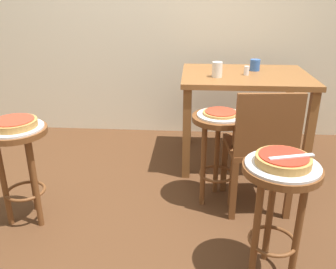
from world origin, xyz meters
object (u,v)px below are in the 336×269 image
object	(u,v)px
serving_plate_middle	(15,128)
stool_leftside	(219,139)
serving_plate_foreground	(282,165)
cup_near_edge	(217,70)
cup_far_edge	(255,65)
dining_table	(245,88)
pizza_server_knife	(292,157)
serving_plate_leftside	(220,115)
pizza_foreground	(283,160)
stool_foreground	(278,197)
pizza_middle	(14,123)
wooden_chair	(261,146)
condiment_shaker	(247,71)
pizza_leftside	(220,113)
stool_middle	(19,154)

from	to	relation	value
serving_plate_middle	stool_leftside	xyz separation A→B (m)	(1.23, 0.32, -0.17)
serving_plate_foreground	cup_near_edge	size ratio (longest dim) A/B	2.99
serving_plate_foreground	cup_far_edge	size ratio (longest dim) A/B	3.73
dining_table	pizza_server_knife	distance (m)	1.39
cup_near_edge	cup_far_edge	distance (m)	0.42
serving_plate_leftside	dining_table	bearing A→B (deg)	70.45
stool_leftside	serving_plate_leftside	size ratio (longest dim) A/B	2.10
stool_leftside	serving_plate_leftside	bearing A→B (deg)	0.00
pizza_foreground	serving_plate_foreground	bearing A→B (deg)	0.00
stool_foreground	pizza_server_knife	world-z (taller)	pizza_server_knife
serving_plate_foreground	pizza_foreground	world-z (taller)	pizza_foreground
pizza_middle	cup_far_edge	distance (m)	1.92
pizza_foreground	wooden_chair	xyz separation A→B (m)	(0.02, 0.61, -0.20)
wooden_chair	dining_table	bearing A→B (deg)	91.91
dining_table	cup_near_edge	bearing A→B (deg)	-150.71
serving_plate_middle	pizza_middle	distance (m)	0.03
condiment_shaker	pizza_server_knife	bearing A→B (deg)	-88.31
wooden_chair	pizza_leftside	bearing A→B (deg)	161.83
pizza_middle	serving_plate_leftside	bearing A→B (deg)	14.61
pizza_middle	dining_table	xyz separation A→B (m)	(1.47, 0.99, -0.02)
stool_foreground	pizza_server_knife	distance (m)	0.23
dining_table	stool_foreground	bearing A→B (deg)	-89.71
pizza_leftside	pizza_foreground	bearing A→B (deg)	-70.72
serving_plate_middle	stool_middle	bearing A→B (deg)	-90.00
cup_far_edge	wooden_chair	xyz separation A→B (m)	(-0.06, -0.88, -0.35)
serving_plate_leftside	pizza_leftside	xyz separation A→B (m)	(0.00, 0.00, 0.02)
cup_far_edge	stool_middle	bearing A→B (deg)	-144.32
stool_foreground	pizza_server_knife	size ratio (longest dim) A/B	2.89
dining_table	condiment_shaker	size ratio (longest dim) A/B	14.35
stool_middle	cup_near_edge	world-z (taller)	cup_near_edge
serving_plate_middle	serving_plate_leftside	xyz separation A→B (m)	(1.23, 0.32, 0.00)
pizza_leftside	cup_far_edge	world-z (taller)	cup_far_edge
cup_near_edge	pizza_server_knife	size ratio (longest dim) A/B	0.53
pizza_middle	pizza_server_knife	bearing A→B (deg)	-14.84
stool_foreground	cup_near_edge	world-z (taller)	cup_near_edge
serving_plate_foreground	wooden_chair	xyz separation A→B (m)	(0.02, 0.61, -0.18)
pizza_server_knife	pizza_foreground	bearing A→B (deg)	130.48
pizza_middle	pizza_server_knife	xyz separation A→B (m)	(1.50, -0.40, 0.03)
stool_leftside	pizza_middle	bearing A→B (deg)	-165.39
serving_plate_foreground	serving_plate_middle	distance (m)	1.52
wooden_chair	stool_leftside	bearing A→B (deg)	161.83
pizza_foreground	condiment_shaker	bearing A→B (deg)	90.41
stool_middle	condiment_shaker	distance (m)	1.77
stool_foreground	stool_leftside	world-z (taller)	same
serving_plate_middle	cup_far_edge	xyz separation A→B (m)	(1.56, 1.12, 0.17)
stool_middle	stool_leftside	world-z (taller)	same
stool_foreground	cup_far_edge	world-z (taller)	cup_far_edge
serving_plate_middle	pizza_middle	bearing A→B (deg)	0.00
pizza_foreground	serving_plate_leftside	size ratio (longest dim) A/B	0.85
pizza_middle	dining_table	distance (m)	1.77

